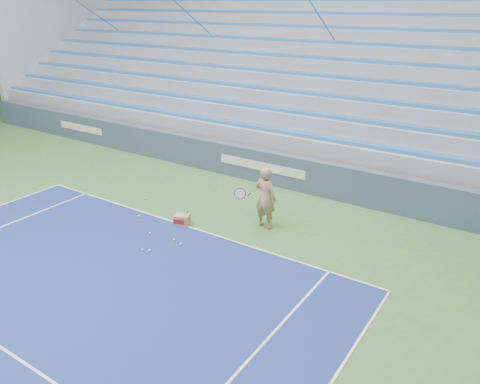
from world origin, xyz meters
The scene contains 12 objects.
sponsor_barrier centered at (0.00, 15.88, 0.55)m, with size 30.00×0.32×1.10m.
bleachers centered at (0.00, 21.60, 2.36)m, with size 31.00×9.15×7.30m.
tennis_player centered at (1.76, 13.03, 0.86)m, with size 0.93×0.85×1.71m.
ball_box centered at (-0.16, 11.90, 0.15)m, with size 0.47×0.43×0.29m.
tennis_ball_0 centered at (0.54, 11.00, 0.03)m, with size 0.07×0.07×0.07m, color #A9D22B.
tennis_ball_1 centered at (-0.59, 12.60, 0.03)m, with size 0.07×0.07×0.07m, color #A9D22B.
tennis_ball_2 centered at (-2.24, 12.59, 0.03)m, with size 0.07×0.07×0.07m, color #A9D22B.
tennis_ball_3 centered at (-0.50, 10.99, 0.03)m, with size 0.07×0.07×0.07m, color #A9D22B.
tennis_ball_4 centered at (-1.48, 11.59, 0.03)m, with size 0.07×0.07×0.07m, color #A9D22B.
tennis_ball_5 centered at (-0.04, 10.26, 0.03)m, with size 0.07×0.07×0.07m, color #A9D22B.
tennis_ball_6 centered at (0.26, 11.07, 0.03)m, with size 0.07×0.07×0.07m, color #A9D22B.
tennis_ball_7 centered at (0.13, 10.32, 0.03)m, with size 0.07×0.07×0.07m, color #A9D22B.
Camera 1 is at (7.44, 3.28, 5.64)m, focal length 35.00 mm.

